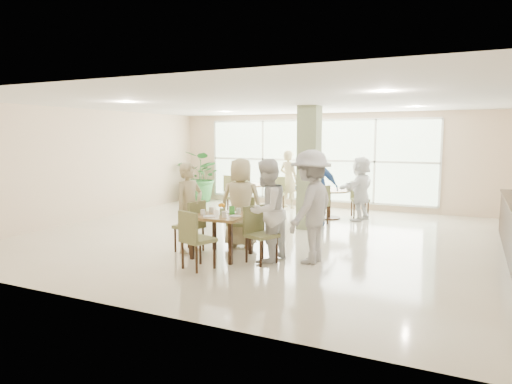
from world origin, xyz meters
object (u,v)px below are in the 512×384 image
at_px(potted_plant, 201,177).
at_px(adult_b, 361,188).
at_px(main_table, 222,220).
at_px(teen_right, 266,211).
at_px(round_table_right, 329,197).
at_px(adult_a, 316,188).
at_px(teen_far, 241,203).
at_px(adult_standing, 289,179).
at_px(teen_left, 189,208).
at_px(teen_standing, 311,207).
at_px(round_table_left, 249,191).

xyz_separation_m(potted_plant, adult_b, (5.43, -1.14, -0.01)).
bearing_deg(main_table, teen_right, 4.77).
relative_size(round_table_right, teen_right, 0.62).
relative_size(main_table, potted_plant, 0.55).
bearing_deg(adult_a, teen_right, -102.28).
height_order(teen_far, adult_b, teen_far).
distance_m(main_table, adult_standing, 5.79).
bearing_deg(main_table, round_table_right, 82.23).
xyz_separation_m(teen_far, teen_right, (0.86, -0.73, 0.02)).
relative_size(teen_left, teen_standing, 0.87).
xyz_separation_m(round_table_right, teen_left, (-1.31, -4.46, 0.25)).
bearing_deg(teen_left, main_table, -78.76).
height_order(round_table_right, teen_left, teen_left).
bearing_deg(teen_right, teen_left, -81.96).
relative_size(main_table, round_table_right, 0.83).
xyz_separation_m(round_table_right, teen_right, (0.21, -4.43, 0.30)).
bearing_deg(teen_far, adult_a, -115.02).
xyz_separation_m(teen_far, adult_b, (1.44, 3.78, -0.04)).
relative_size(teen_left, adult_b, 1.02).
height_order(teen_far, adult_a, adult_a).
height_order(adult_a, adult_standing, adult_a).
bearing_deg(round_table_right, round_table_left, 172.95).
bearing_deg(round_table_left, adult_b, -4.06).
xyz_separation_m(main_table, potted_plant, (-4.01, 5.71, 0.17)).
bearing_deg(main_table, adult_standing, 99.70).
height_order(teen_right, teen_standing, teen_standing).
height_order(round_table_left, adult_a, adult_a).
xyz_separation_m(potted_plant, adult_a, (4.58, -2.12, 0.06)).
distance_m(teen_left, adult_standing, 5.67).
relative_size(round_table_right, teen_standing, 0.57).
xyz_separation_m(teen_left, adult_standing, (-0.28, 5.66, 0.03)).
bearing_deg(teen_far, adult_b, -123.82).
bearing_deg(round_table_left, teen_left, -76.33).
distance_m(adult_a, adult_standing, 2.61).
distance_m(round_table_left, adult_b, 3.29).
distance_m(round_table_right, teen_right, 4.45).
height_order(main_table, potted_plant, potted_plant).
relative_size(potted_plant, teen_standing, 0.86).
relative_size(teen_right, adult_b, 1.08).
bearing_deg(potted_plant, teen_standing, -44.20).
height_order(potted_plant, teen_right, teen_right).
bearing_deg(teen_right, adult_a, -168.84).
relative_size(round_table_right, teen_left, 0.66).
xyz_separation_m(potted_plant, teen_right, (4.84, -5.64, 0.06)).
xyz_separation_m(round_table_right, adult_standing, (-1.59, 1.20, 0.29)).
distance_m(potted_plant, adult_standing, 3.04).
xyz_separation_m(main_table, adult_standing, (-0.97, 5.70, 0.21)).
distance_m(potted_plant, adult_a, 5.05).
bearing_deg(adult_a, main_table, -115.46).
bearing_deg(adult_a, teen_standing, -90.22).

